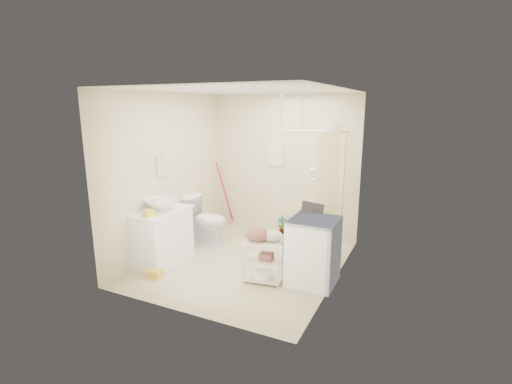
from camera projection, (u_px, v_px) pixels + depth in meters
floor at (246, 262)px, 5.78m from camera, size 3.20×3.20×0.00m
ceiling at (244, 90)px, 5.20m from camera, size 2.80×3.20×0.04m
wall_back at (284, 165)px, 6.90m from camera, size 2.80×0.04×2.60m
wall_front at (179, 206)px, 4.08m from camera, size 2.80×0.04×2.60m
wall_left at (169, 173)px, 6.08m from camera, size 0.04×3.20×2.60m
wall_right at (339, 190)px, 4.90m from camera, size 0.04×3.20×2.60m
vanity at (163, 236)px, 5.71m from camera, size 0.54×0.96×0.84m
sink at (162, 205)px, 5.61m from camera, size 0.62×0.62×0.18m
counter_basket at (149, 213)px, 5.29m from camera, size 0.20×0.18×0.09m
floor_basket at (155, 272)px, 5.27m from camera, size 0.31×0.25×0.16m
toilet at (205, 220)px, 6.55m from camera, size 0.86×0.54×0.84m
mop at (224, 193)px, 7.50m from camera, size 0.16×0.16×1.31m
potted_plant_a at (282, 225)px, 7.02m from camera, size 0.21×0.17×0.35m
potted_plant_b at (291, 228)px, 6.91m from camera, size 0.22×0.22×0.31m
hanging_towel at (276, 154)px, 6.90m from camera, size 0.28×0.03×0.42m
towel_ring at (161, 165)px, 5.85m from camera, size 0.04×0.22×0.34m
tp_holder at (175, 207)px, 6.23m from camera, size 0.08×0.12×0.14m
shower at (320, 189)px, 6.11m from camera, size 1.10×1.10×2.10m
shampoo_bottle_a at (316, 160)px, 6.54m from camera, size 0.10×0.10×0.24m
shampoo_bottle_b at (320, 163)px, 6.50m from camera, size 0.09×0.09×0.15m
washing_machine at (313, 251)px, 5.03m from camera, size 0.62×0.64×0.91m
laundry_rack at (263, 257)px, 5.08m from camera, size 0.55×0.37×0.71m
ironing_board at (306, 240)px, 5.18m from camera, size 0.33×0.16×1.11m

